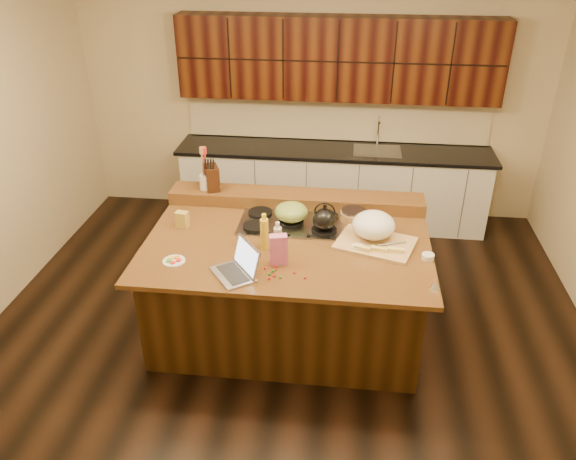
# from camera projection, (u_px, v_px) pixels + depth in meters

# --- Properties ---
(room) EXTENTS (5.52, 5.02, 2.72)m
(room) POSITION_uv_depth(u_px,v_px,m) (287.00, 195.00, 4.53)
(room) COLOR black
(room) RESTS_ON ground
(island) EXTENTS (2.40, 1.60, 0.92)m
(island) POSITION_uv_depth(u_px,v_px,m) (287.00, 286.00, 4.96)
(island) COLOR black
(island) RESTS_ON ground
(back_ledge) EXTENTS (2.40, 0.30, 0.12)m
(back_ledge) POSITION_uv_depth(u_px,v_px,m) (296.00, 199.00, 5.32)
(back_ledge) COLOR black
(back_ledge) RESTS_ON island
(cooktop) EXTENTS (0.92, 0.52, 0.05)m
(cooktop) POSITION_uv_depth(u_px,v_px,m) (291.00, 223.00, 4.99)
(cooktop) COLOR gray
(cooktop) RESTS_ON island
(back_counter) EXTENTS (3.70, 0.66, 2.40)m
(back_counter) POSITION_uv_depth(u_px,v_px,m) (335.00, 144.00, 6.61)
(back_counter) COLOR silver
(back_counter) RESTS_ON ground
(kettle) EXTENTS (0.22, 0.22, 0.19)m
(kettle) POSITION_uv_depth(u_px,v_px,m) (324.00, 219.00, 4.79)
(kettle) COLOR black
(kettle) RESTS_ON cooktop
(green_bowl) EXTENTS (0.31, 0.31, 0.16)m
(green_bowl) POSITION_uv_depth(u_px,v_px,m) (291.00, 212.00, 4.94)
(green_bowl) COLOR olive
(green_bowl) RESTS_ON cooktop
(laptop) EXTENTS (0.44, 0.45, 0.25)m
(laptop) POSITION_uv_depth(u_px,v_px,m) (239.00, 266.00, 4.27)
(laptop) COLOR #B7B7BC
(laptop) RESTS_ON island
(oil_bottle) EXTENTS (0.09, 0.09, 0.27)m
(oil_bottle) POSITION_uv_depth(u_px,v_px,m) (264.00, 234.00, 4.57)
(oil_bottle) COLOR gold
(oil_bottle) RESTS_ON island
(vinegar_bottle) EXTENTS (0.08, 0.08, 0.25)m
(vinegar_bottle) POSITION_uv_depth(u_px,v_px,m) (278.00, 242.00, 4.48)
(vinegar_bottle) COLOR silver
(vinegar_bottle) RESTS_ON island
(wooden_tray) EXTENTS (0.73, 0.62, 0.25)m
(wooden_tray) POSITION_uv_depth(u_px,v_px,m) (374.00, 229.00, 4.69)
(wooden_tray) COLOR tan
(wooden_tray) RESTS_ON island
(ramekin_a) EXTENTS (0.13, 0.13, 0.04)m
(ramekin_a) POSITION_uv_depth(u_px,v_px,m) (428.00, 257.00, 4.48)
(ramekin_a) COLOR white
(ramekin_a) RESTS_ON island
(ramekin_b) EXTENTS (0.13, 0.13, 0.04)m
(ramekin_b) POSITION_uv_depth(u_px,v_px,m) (373.00, 239.00, 4.73)
(ramekin_b) COLOR white
(ramekin_b) RESTS_ON island
(ramekin_c) EXTENTS (0.11, 0.11, 0.04)m
(ramekin_c) POSITION_uv_depth(u_px,v_px,m) (357.00, 248.00, 4.59)
(ramekin_c) COLOR white
(ramekin_c) RESTS_ON island
(strainer_bowl) EXTENTS (0.32, 0.32, 0.09)m
(strainer_bowl) POSITION_uv_depth(u_px,v_px,m) (353.00, 216.00, 5.03)
(strainer_bowl) COLOR #996B3F
(strainer_bowl) RESTS_ON island
(kitchen_timer) EXTENTS (0.10, 0.10, 0.07)m
(kitchen_timer) POSITION_uv_depth(u_px,v_px,m) (435.00, 285.00, 4.11)
(kitchen_timer) COLOR silver
(kitchen_timer) RESTS_ON island
(pink_bag) EXTENTS (0.15, 0.10, 0.26)m
(pink_bag) POSITION_uv_depth(u_px,v_px,m) (278.00, 250.00, 4.37)
(pink_bag) COLOR #CC6097
(pink_bag) RESTS_ON island
(candy_plate) EXTENTS (0.22, 0.22, 0.01)m
(candy_plate) POSITION_uv_depth(u_px,v_px,m) (174.00, 261.00, 4.45)
(candy_plate) COLOR white
(candy_plate) RESTS_ON island
(package_box) EXTENTS (0.11, 0.09, 0.15)m
(package_box) POSITION_uv_depth(u_px,v_px,m) (182.00, 219.00, 4.92)
(package_box) COLOR gold
(package_box) RESTS_ON island
(utensil_crock) EXTENTS (0.13, 0.13, 0.14)m
(utensil_crock) POSITION_uv_depth(u_px,v_px,m) (206.00, 182.00, 5.34)
(utensil_crock) COLOR white
(utensil_crock) RESTS_ON back_ledge
(knife_block) EXTENTS (0.19, 0.22, 0.24)m
(knife_block) POSITION_uv_depth(u_px,v_px,m) (212.00, 178.00, 5.31)
(knife_block) COLOR black
(knife_block) RESTS_ON back_ledge
(gumdrop_0) EXTENTS (0.02, 0.02, 0.02)m
(gumdrop_0) POSITION_uv_depth(u_px,v_px,m) (269.00, 278.00, 4.23)
(gumdrop_0) COLOR red
(gumdrop_0) RESTS_ON island
(gumdrop_1) EXTENTS (0.02, 0.02, 0.02)m
(gumdrop_1) POSITION_uv_depth(u_px,v_px,m) (281.00, 264.00, 4.40)
(gumdrop_1) COLOR #198C26
(gumdrop_1) RESTS_ON island
(gumdrop_2) EXTENTS (0.02, 0.02, 0.02)m
(gumdrop_2) POSITION_uv_depth(u_px,v_px,m) (275.00, 269.00, 4.34)
(gumdrop_2) COLOR red
(gumdrop_2) RESTS_ON island
(gumdrop_3) EXTENTS (0.02, 0.02, 0.02)m
(gumdrop_3) POSITION_uv_depth(u_px,v_px,m) (280.00, 277.00, 4.24)
(gumdrop_3) COLOR #198C26
(gumdrop_3) RESTS_ON island
(gumdrop_4) EXTENTS (0.02, 0.02, 0.02)m
(gumdrop_4) POSITION_uv_depth(u_px,v_px,m) (265.00, 268.00, 4.35)
(gumdrop_4) COLOR red
(gumdrop_4) RESTS_ON island
(gumdrop_5) EXTENTS (0.02, 0.02, 0.02)m
(gumdrop_5) POSITION_uv_depth(u_px,v_px,m) (270.00, 274.00, 4.28)
(gumdrop_5) COLOR #198C26
(gumdrop_5) RESTS_ON island
(gumdrop_6) EXTENTS (0.02, 0.02, 0.02)m
(gumdrop_6) POSITION_uv_depth(u_px,v_px,m) (294.00, 273.00, 4.30)
(gumdrop_6) COLOR red
(gumdrop_6) RESTS_ON island
(gumdrop_7) EXTENTS (0.02, 0.02, 0.02)m
(gumdrop_7) POSITION_uv_depth(u_px,v_px,m) (253.00, 273.00, 4.30)
(gumdrop_7) COLOR #198C26
(gumdrop_7) RESTS_ON island
(gumdrop_8) EXTENTS (0.02, 0.02, 0.02)m
(gumdrop_8) POSITION_uv_depth(u_px,v_px,m) (276.00, 267.00, 4.37)
(gumdrop_8) COLOR red
(gumdrop_8) RESTS_ON island
(gumdrop_9) EXTENTS (0.02, 0.02, 0.02)m
(gumdrop_9) POSITION_uv_depth(u_px,v_px,m) (249.00, 274.00, 4.29)
(gumdrop_9) COLOR #198C26
(gumdrop_9) RESTS_ON island
(gumdrop_10) EXTENTS (0.02, 0.02, 0.02)m
(gumdrop_10) POSITION_uv_depth(u_px,v_px,m) (305.00, 278.00, 4.24)
(gumdrop_10) COLOR red
(gumdrop_10) RESTS_ON island
(gumdrop_11) EXTENTS (0.02, 0.02, 0.02)m
(gumdrop_11) POSITION_uv_depth(u_px,v_px,m) (273.00, 271.00, 4.32)
(gumdrop_11) COLOR #198C26
(gumdrop_11) RESTS_ON island
(gumdrop_12) EXTENTS (0.02, 0.02, 0.02)m
(gumdrop_12) POSITION_uv_depth(u_px,v_px,m) (274.00, 276.00, 4.25)
(gumdrop_12) COLOR red
(gumdrop_12) RESTS_ON island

